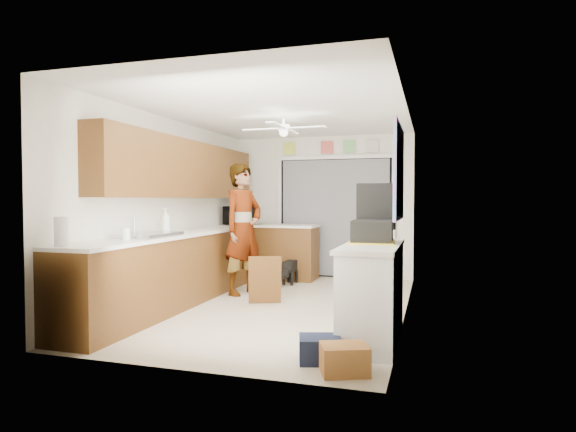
# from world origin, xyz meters

# --- Properties ---
(floor) EXTENTS (5.00, 5.00, 0.00)m
(floor) POSITION_xyz_m (0.00, 0.00, 0.00)
(floor) COLOR beige
(floor) RESTS_ON ground
(ceiling) EXTENTS (5.00, 5.00, 0.00)m
(ceiling) POSITION_xyz_m (0.00, 0.00, 2.50)
(ceiling) COLOR white
(ceiling) RESTS_ON ground
(wall_back) EXTENTS (3.20, 0.00, 3.20)m
(wall_back) POSITION_xyz_m (0.00, 2.50, 1.25)
(wall_back) COLOR white
(wall_back) RESTS_ON ground
(wall_front) EXTENTS (3.20, 0.00, 3.20)m
(wall_front) POSITION_xyz_m (0.00, -2.50, 1.25)
(wall_front) COLOR white
(wall_front) RESTS_ON ground
(wall_left) EXTENTS (0.00, 5.00, 5.00)m
(wall_left) POSITION_xyz_m (-1.60, 0.00, 1.25)
(wall_left) COLOR white
(wall_left) RESTS_ON ground
(wall_right) EXTENTS (0.00, 5.00, 5.00)m
(wall_right) POSITION_xyz_m (1.60, 0.00, 1.25)
(wall_right) COLOR white
(wall_right) RESTS_ON ground
(left_base_cabinets) EXTENTS (0.60, 4.80, 0.90)m
(left_base_cabinets) POSITION_xyz_m (-1.30, 0.00, 0.45)
(left_base_cabinets) COLOR brown
(left_base_cabinets) RESTS_ON floor
(left_countertop) EXTENTS (0.62, 4.80, 0.04)m
(left_countertop) POSITION_xyz_m (-1.29, 0.00, 0.92)
(left_countertop) COLOR white
(left_countertop) RESTS_ON left_base_cabinets
(upper_cabinets) EXTENTS (0.32, 4.00, 0.80)m
(upper_cabinets) POSITION_xyz_m (-1.44, 0.20, 1.80)
(upper_cabinets) COLOR brown
(upper_cabinets) RESTS_ON wall_left
(sink_basin) EXTENTS (0.50, 0.76, 0.06)m
(sink_basin) POSITION_xyz_m (-1.29, -1.00, 0.95)
(sink_basin) COLOR silver
(sink_basin) RESTS_ON left_countertop
(faucet) EXTENTS (0.03, 0.03, 0.22)m
(faucet) POSITION_xyz_m (-1.48, -1.00, 1.05)
(faucet) COLOR silver
(faucet) RESTS_ON left_countertop
(peninsula_base) EXTENTS (1.00, 0.60, 0.90)m
(peninsula_base) POSITION_xyz_m (-0.50, 2.00, 0.45)
(peninsula_base) COLOR brown
(peninsula_base) RESTS_ON floor
(peninsula_top) EXTENTS (1.04, 0.64, 0.04)m
(peninsula_top) POSITION_xyz_m (-0.50, 2.00, 0.92)
(peninsula_top) COLOR white
(peninsula_top) RESTS_ON peninsula_base
(back_opening_recess) EXTENTS (2.00, 0.06, 2.10)m
(back_opening_recess) POSITION_xyz_m (0.25, 2.47, 1.05)
(back_opening_recess) COLOR black
(back_opening_recess) RESTS_ON wall_back
(curtain_panel) EXTENTS (1.90, 0.03, 2.05)m
(curtain_panel) POSITION_xyz_m (0.25, 2.43, 1.05)
(curtain_panel) COLOR gray
(curtain_panel) RESTS_ON wall_back
(door_trim_left) EXTENTS (0.06, 0.04, 2.10)m
(door_trim_left) POSITION_xyz_m (-0.77, 2.44, 1.05)
(door_trim_left) COLOR white
(door_trim_left) RESTS_ON wall_back
(door_trim_right) EXTENTS (0.06, 0.04, 2.10)m
(door_trim_right) POSITION_xyz_m (1.27, 2.44, 1.05)
(door_trim_right) COLOR white
(door_trim_right) RESTS_ON wall_back
(door_trim_head) EXTENTS (2.10, 0.04, 0.06)m
(door_trim_head) POSITION_xyz_m (0.25, 2.44, 2.12)
(door_trim_head) COLOR white
(door_trim_head) RESTS_ON wall_back
(header_frame_0) EXTENTS (0.22, 0.02, 0.22)m
(header_frame_0) POSITION_xyz_m (-0.60, 2.47, 2.30)
(header_frame_0) COLOR #C4D346
(header_frame_0) RESTS_ON wall_back
(header_frame_2) EXTENTS (0.22, 0.02, 0.22)m
(header_frame_2) POSITION_xyz_m (0.10, 2.47, 2.30)
(header_frame_2) COLOR #D65650
(header_frame_2) RESTS_ON wall_back
(header_frame_3) EXTENTS (0.22, 0.02, 0.22)m
(header_frame_3) POSITION_xyz_m (0.50, 2.47, 2.30)
(header_frame_3) COLOR #76C16E
(header_frame_3) RESTS_ON wall_back
(header_frame_4) EXTENTS (0.22, 0.02, 0.22)m
(header_frame_4) POSITION_xyz_m (0.90, 2.47, 2.30)
(header_frame_4) COLOR beige
(header_frame_4) RESTS_ON wall_back
(route66_sign) EXTENTS (0.22, 0.02, 0.26)m
(route66_sign) POSITION_xyz_m (-0.95, 2.47, 2.30)
(route66_sign) COLOR silver
(route66_sign) RESTS_ON wall_back
(right_counter_base) EXTENTS (0.50, 1.40, 0.90)m
(right_counter_base) POSITION_xyz_m (1.35, -1.20, 0.45)
(right_counter_base) COLOR white
(right_counter_base) RESTS_ON floor
(right_counter_top) EXTENTS (0.54, 1.44, 0.04)m
(right_counter_top) POSITION_xyz_m (1.34, -1.20, 0.92)
(right_counter_top) COLOR white
(right_counter_top) RESTS_ON right_counter_base
(abstract_painting) EXTENTS (0.03, 1.15, 0.95)m
(abstract_painting) POSITION_xyz_m (1.58, -1.00, 1.65)
(abstract_painting) COLOR #FF5DE2
(abstract_painting) RESTS_ON wall_right
(ceiling_fan) EXTENTS (1.14, 1.14, 0.24)m
(ceiling_fan) POSITION_xyz_m (0.00, 0.20, 2.32)
(ceiling_fan) COLOR white
(ceiling_fan) RESTS_ON ceiling
(microwave) EXTENTS (0.39, 0.58, 0.32)m
(microwave) POSITION_xyz_m (-1.31, 1.83, 1.10)
(microwave) COLOR black
(microwave) RESTS_ON left_countertop
(soap_bottle) EXTENTS (0.16, 0.16, 0.33)m
(soap_bottle) POSITION_xyz_m (-1.35, -0.53, 1.10)
(soap_bottle) COLOR silver
(soap_bottle) RESTS_ON left_countertop
(jar_b) EXTENTS (0.10, 0.10, 0.13)m
(jar_b) POSITION_xyz_m (-1.25, -1.49, 1.01)
(jar_b) COLOR silver
(jar_b) RESTS_ON left_countertop
(paper_towel_roll) EXTENTS (0.14, 0.14, 0.28)m
(paper_towel_roll) POSITION_xyz_m (-1.42, -2.25, 1.08)
(paper_towel_roll) COLOR white
(paper_towel_roll) RESTS_ON left_countertop
(suitcase) EXTENTS (0.42, 0.55, 0.23)m
(suitcase) POSITION_xyz_m (1.32, -0.98, 1.05)
(suitcase) COLOR black
(suitcase) RESTS_ON right_counter_top
(suitcase_rim) EXTENTS (0.47, 0.60, 0.02)m
(suitcase_rim) POSITION_xyz_m (1.32, -0.98, 0.94)
(suitcase_rim) COLOR yellow
(suitcase_rim) RESTS_ON suitcase
(suitcase_lid) EXTENTS (0.42, 0.05, 0.50)m
(suitcase_lid) POSITION_xyz_m (1.32, -0.69, 1.30)
(suitcase_lid) COLOR black
(suitcase_lid) RESTS_ON suitcase
(cardboard_box) EXTENTS (0.44, 0.39, 0.23)m
(cardboard_box) POSITION_xyz_m (1.25, -2.20, 0.12)
(cardboard_box) COLOR #AD7036
(cardboard_box) RESTS_ON floor
(navy_crate) EXTENTS (0.41, 0.37, 0.21)m
(navy_crate) POSITION_xyz_m (1.00, -1.98, 0.11)
(navy_crate) COLOR black
(navy_crate) RESTS_ON floor
(cabinet_door_panel) EXTENTS (0.46, 0.31, 0.64)m
(cabinet_door_panel) POSITION_xyz_m (-0.19, -0.01, 0.32)
(cabinet_door_panel) COLOR brown
(cabinet_door_panel) RESTS_ON floor
(man) EXTENTS (0.68, 0.81, 1.90)m
(man) POSITION_xyz_m (-0.73, 0.56, 0.95)
(man) COLOR white
(man) RESTS_ON floor
(dog) EXTENTS (0.24, 0.55, 0.43)m
(dog) POSITION_xyz_m (-0.31, 1.55, 0.21)
(dog) COLOR black
(dog) RESTS_ON floor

